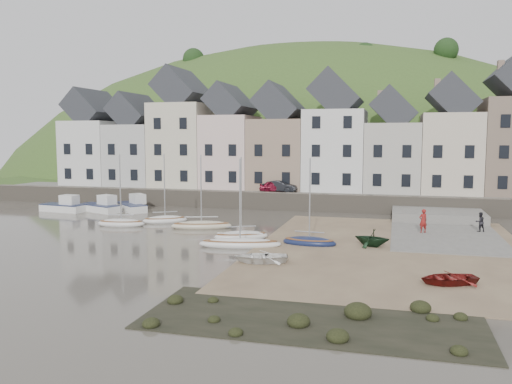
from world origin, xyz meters
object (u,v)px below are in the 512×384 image
(rowboat_green, at_px, (372,238))
(rowboat_red, at_px, (448,278))
(person_red, at_px, (423,221))
(person_dark, at_px, (480,222))
(rowboat_white, at_px, (261,257))
(car_right, at_px, (279,186))
(sailboat_0, at_px, (121,223))
(car_left, at_px, (276,186))

(rowboat_green, relative_size, rowboat_red, 0.80)
(person_red, bearing_deg, person_dark, 171.58)
(rowboat_green, bearing_deg, rowboat_red, 40.60)
(rowboat_white, relative_size, person_dark, 2.09)
(person_dark, bearing_deg, car_right, -55.48)
(rowboat_green, bearing_deg, sailboat_0, -85.17)
(person_dark, xyz_separation_m, car_left, (-19.11, 11.38, 1.33))
(rowboat_red, height_order, person_red, person_red)
(sailboat_0, height_order, car_left, sailboat_0)
(rowboat_green, height_order, person_dark, person_dark)
(sailboat_0, bearing_deg, person_dark, 8.35)
(rowboat_white, height_order, person_dark, person_dark)
(rowboat_white, distance_m, person_dark, 20.10)
(sailboat_0, height_order, rowboat_red, sailboat_0)
(sailboat_0, distance_m, person_dark, 29.42)
(sailboat_0, xyz_separation_m, rowboat_red, (25.32, -11.96, 0.10))
(rowboat_red, distance_m, car_left, 31.64)
(sailboat_0, height_order, person_red, sailboat_0)
(sailboat_0, xyz_separation_m, rowboat_green, (21.11, -3.48, 0.42))
(rowboat_red, bearing_deg, car_right, -173.75)
(rowboat_white, xyz_separation_m, car_left, (-4.85, 25.54, 1.83))
(person_red, bearing_deg, sailboat_0, -22.89)
(person_dark, relative_size, car_left, 0.42)
(sailboat_0, xyz_separation_m, person_dark, (29.11, 4.27, 0.63))
(person_red, relative_size, person_dark, 1.20)
(rowboat_red, bearing_deg, car_left, -173.13)
(rowboat_white, bearing_deg, car_right, 173.29)
(rowboat_green, distance_m, rowboat_red, 9.47)
(person_red, height_order, car_left, car_left)
(rowboat_green, bearing_deg, person_dark, 148.33)
(sailboat_0, height_order, rowboat_white, sailboat_0)
(rowboat_green, xyz_separation_m, rowboat_red, (4.21, -8.48, -0.32))
(rowboat_green, relative_size, car_right, 0.63)
(rowboat_green, height_order, car_right, car_right)
(person_dark, bearing_deg, person_red, -3.63)
(rowboat_red, bearing_deg, rowboat_green, -175.74)
(person_dark, bearing_deg, sailboat_0, -15.82)
(sailboat_0, relative_size, rowboat_white, 1.96)
(sailboat_0, xyz_separation_m, car_left, (10.00, 15.66, 1.96))
(car_left, bearing_deg, rowboat_red, -167.27)
(person_red, xyz_separation_m, car_right, (-14.34, 13.02, 1.17))
(rowboat_red, relative_size, person_red, 1.61)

